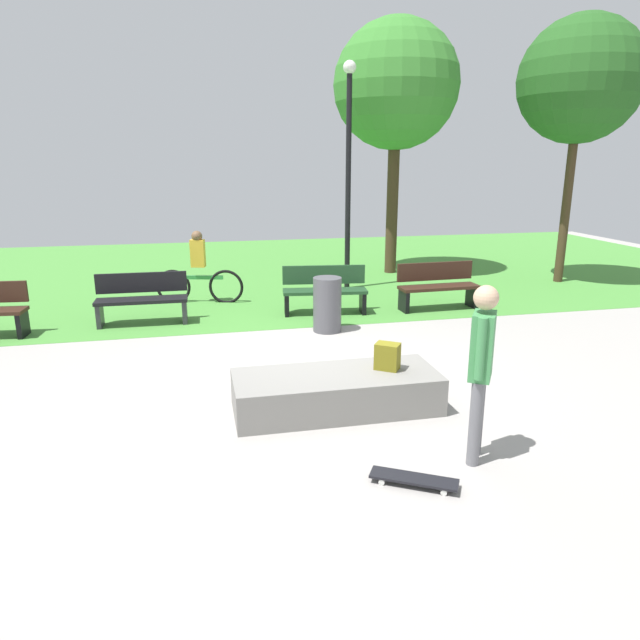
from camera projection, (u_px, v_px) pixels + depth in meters
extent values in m
plane|color=#9E9993|center=(307.00, 379.00, 7.74)|extent=(28.00, 28.00, 0.00)
cube|color=#478C38|center=(249.00, 270.00, 15.47)|extent=(26.60, 11.57, 0.01)
cube|color=gray|center=(336.00, 392.00, 6.75)|extent=(2.41, 0.95, 0.45)
cube|color=olive|center=(387.00, 356.00, 6.81)|extent=(0.34, 0.32, 0.32)
cylinder|color=slate|center=(475.00, 424.00, 5.47)|extent=(0.12, 0.12, 0.86)
cylinder|color=slate|center=(477.00, 415.00, 5.67)|extent=(0.12, 0.12, 0.86)
cube|color=#3F8C4C|center=(482.00, 346.00, 5.37)|extent=(0.34, 0.38, 0.64)
cylinder|color=#3F8C4C|center=(481.00, 349.00, 5.21)|extent=(0.09, 0.09, 0.59)
cylinder|color=#3F8C4C|center=(484.00, 338.00, 5.52)|extent=(0.09, 0.09, 0.59)
sphere|color=tan|center=(486.00, 298.00, 5.24)|extent=(0.23, 0.23, 0.23)
cube|color=black|center=(414.00, 479.00, 5.21)|extent=(0.79, 0.57, 0.02)
cylinder|color=silver|center=(382.00, 482.00, 5.23)|extent=(0.06, 0.05, 0.06)
cylinder|color=silver|center=(385.00, 473.00, 5.37)|extent=(0.06, 0.05, 0.06)
cylinder|color=silver|center=(444.00, 492.00, 5.06)|extent=(0.06, 0.05, 0.06)
cylinder|color=silver|center=(446.00, 483.00, 5.21)|extent=(0.06, 0.05, 0.06)
cube|color=black|center=(23.00, 324.00, 9.58)|extent=(0.12, 0.40, 0.45)
cube|color=black|center=(142.00, 300.00, 10.21)|extent=(1.60, 0.46, 0.06)
cube|color=black|center=(142.00, 282.00, 10.35)|extent=(1.60, 0.08, 0.36)
cube|color=#2D2D33|center=(185.00, 310.00, 10.42)|extent=(0.08, 0.40, 0.45)
cube|color=#2D2D33|center=(100.00, 315.00, 10.13)|extent=(0.08, 0.40, 0.45)
cube|color=#331E14|center=(439.00, 287.00, 11.26)|extent=(1.62, 0.50, 0.06)
cube|color=#331E14|center=(435.00, 271.00, 11.39)|extent=(1.60, 0.12, 0.36)
cube|color=black|center=(472.00, 296.00, 11.50)|extent=(0.10, 0.40, 0.45)
cube|color=black|center=(404.00, 301.00, 11.14)|extent=(0.10, 0.40, 0.45)
cube|color=#1E4223|center=(325.00, 291.00, 10.92)|extent=(1.64, 0.63, 0.06)
cube|color=#1E4223|center=(324.00, 275.00, 11.05)|extent=(1.60, 0.25, 0.36)
cube|color=black|center=(363.00, 302.00, 11.04)|extent=(0.13, 0.40, 0.45)
cube|color=black|center=(287.00, 304.00, 10.91)|extent=(0.13, 0.40, 0.45)
cylinder|color=#42301E|center=(566.00, 203.00, 13.49)|extent=(0.21, 0.21, 3.76)
sphere|color=#23561E|center=(581.00, 80.00, 12.76)|extent=(2.76, 2.76, 2.76)
cylinder|color=#42301E|center=(392.00, 201.00, 14.64)|extent=(0.30, 0.30, 3.71)
sphere|color=#387F2D|center=(396.00, 85.00, 13.89)|extent=(3.07, 3.07, 3.07)
cylinder|color=black|center=(348.00, 186.00, 12.65)|extent=(0.12, 0.12, 4.63)
sphere|color=silver|center=(350.00, 67.00, 11.99)|extent=(0.28, 0.28, 0.28)
cylinder|color=#4C4C51|center=(327.00, 305.00, 9.82)|extent=(0.49, 0.49, 0.94)
torus|color=black|center=(226.00, 287.00, 11.85)|extent=(0.71, 0.23, 0.72)
torus|color=black|center=(173.00, 287.00, 11.87)|extent=(0.71, 0.23, 0.72)
cube|color=#338C3F|center=(199.00, 277.00, 11.80)|extent=(0.97, 0.27, 0.08)
cube|color=gold|center=(198.00, 253.00, 11.67)|extent=(0.31, 0.24, 0.56)
sphere|color=brown|center=(197.00, 236.00, 11.57)|extent=(0.22, 0.22, 0.22)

